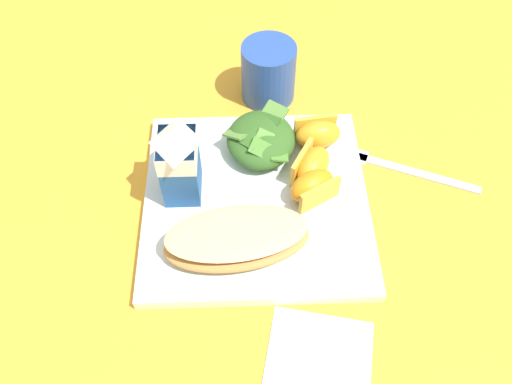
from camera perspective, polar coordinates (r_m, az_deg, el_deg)
ground at (r=0.68m, az=0.00°, el=-1.30°), size 3.00×3.00×0.00m
white_plate at (r=0.67m, az=0.00°, el=-0.91°), size 0.28×0.28×0.02m
cheesy_pizza_bread at (r=0.61m, az=-2.11°, el=-5.08°), size 0.10×0.18×0.04m
green_salad_pile at (r=0.70m, az=0.54°, el=5.71°), size 0.11×0.10×0.05m
milk_carton at (r=0.63m, az=-8.35°, el=3.53°), size 0.06×0.04×0.11m
orange_wedge_front at (r=0.65m, az=6.18°, el=0.54°), size 0.06×0.07×0.04m
orange_wedge_middle at (r=0.67m, az=6.07°, el=2.89°), size 0.07×0.06×0.04m
orange_wedge_rear at (r=0.71m, az=6.69°, el=6.29°), size 0.04×0.06×0.04m
paper_napkin at (r=0.58m, az=6.79°, el=-17.91°), size 0.13×0.13×0.00m
metal_fork at (r=0.73m, az=15.05°, el=2.65°), size 0.09×0.18×0.01m
drinking_blue_cup at (r=0.78m, az=1.35°, el=12.79°), size 0.08×0.08×0.09m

